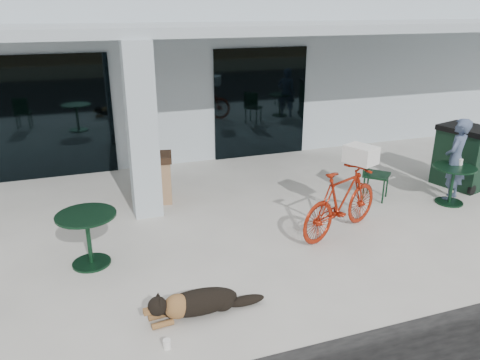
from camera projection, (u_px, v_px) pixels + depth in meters
name	position (u px, v px, depth m)	size (l,w,h in m)	color
ground	(269.00, 258.00, 7.20)	(80.00, 80.00, 0.00)	beige
building	(161.00, 55.00, 13.93)	(22.00, 7.00, 4.50)	#A1ADB6
storefront_glass_left	(46.00, 118.00, 10.14)	(2.80, 0.06, 2.70)	black
storefront_glass_right	(260.00, 103.00, 11.68)	(2.40, 0.06, 2.70)	black
column	(142.00, 132.00, 8.22)	(0.50, 0.50, 3.12)	#A1ADB6
overhang	(203.00, 29.00, 9.26)	(22.00, 2.80, 0.18)	#A1ADB6
bicycle	(341.00, 201.00, 7.79)	(0.54, 1.92, 1.16)	maroon
laundry_basket	(361.00, 154.00, 7.82)	(0.50, 0.37, 0.30)	white
dog	(199.00, 301.00, 5.83)	(1.14, 0.38, 0.38)	black
cup_near_dog	(167.00, 344.00, 5.28)	(0.09, 0.09, 0.11)	white
cafe_table_near	(89.00, 239.00, 6.89)	(0.87, 0.87, 0.82)	#11311D
cafe_table_far	(452.00, 185.00, 9.07)	(0.80, 0.80, 0.75)	#11311D
cafe_chair_far_a	(377.00, 174.00, 9.24)	(0.47, 0.51, 1.04)	#11311D
person	(455.00, 160.00, 9.11)	(0.60, 0.39, 1.64)	#404E6B
cup_on_table	(460.00, 162.00, 9.02)	(0.09, 0.09, 0.12)	white
trash_receptacle	(158.00, 178.00, 9.13)	(0.57, 0.57, 0.97)	#946E4D
wheeled_bin	(464.00, 157.00, 9.88)	(0.80, 1.02, 1.30)	black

